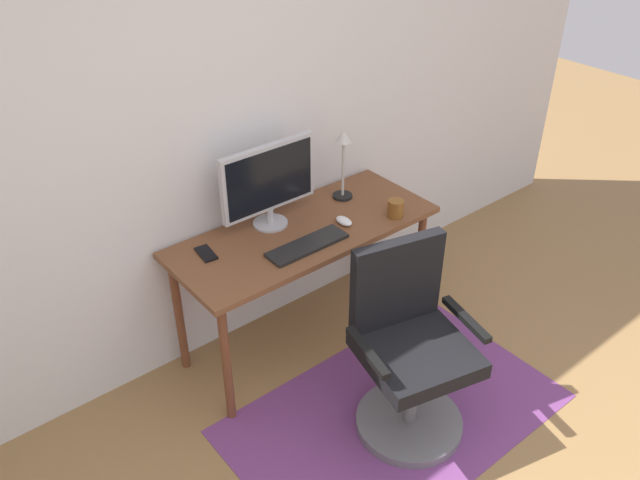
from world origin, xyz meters
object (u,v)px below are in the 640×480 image
desk (305,242)px  desk_lamp (343,156)px  cell_phone (206,253)px  office_chair (409,357)px  computer_mouse (344,221)px  monitor (269,181)px  keyboard (307,245)px  coffee_cup (396,208)px

desk → desk_lamp: size_ratio=3.58×
desk → cell_phone: 0.53m
office_chair → computer_mouse: bearing=88.7°
desk → desk_lamp: desk_lamp is taller
monitor → keyboard: (0.02, -0.28, -0.24)m
monitor → keyboard: monitor is taller
coffee_cup → cell_phone: bearing=161.7°
coffee_cup → office_chair: bearing=-128.0°
desk_lamp → monitor: bearing=177.9°
monitor → keyboard: size_ratio=1.25×
monitor → computer_mouse: monitor is taller
keyboard → cell_phone: bearing=148.6°
keyboard → coffee_cup: coffee_cup is taller
keyboard → coffee_cup: bearing=-6.5°
monitor → desk_lamp: size_ratio=1.37×
coffee_cup → cell_phone: 1.01m
monitor → cell_phone: 0.47m
desk → monitor: 0.38m
coffee_cup → desk_lamp: size_ratio=0.24×
monitor → coffee_cup: monitor is taller
computer_mouse → coffee_cup: (0.26, -0.11, 0.03)m
monitor → computer_mouse: 0.45m
computer_mouse → desk_lamp: size_ratio=0.26×
cell_phone → keyboard: bearing=-24.2°
cell_phone → office_chair: size_ratio=0.15×
coffee_cup → office_chair: office_chair is taller
desk → keyboard: keyboard is taller
monitor → desk: bearing=-53.6°
desk → coffee_cup: bearing=-24.0°
computer_mouse → cell_phone: bearing=163.5°
computer_mouse → office_chair: bearing=-105.2°
cell_phone → monitor: bearing=11.4°
cell_phone → desk_lamp: desk_lamp is taller
coffee_cup → desk_lamp: bearing=104.2°
desk → office_chair: office_chair is taller
office_chair → coffee_cup: bearing=66.0°
computer_mouse → desk_lamp: (0.18, 0.22, 0.23)m
monitor → computer_mouse: (0.30, -0.24, -0.24)m
desk_lamp → office_chair: size_ratio=0.41×
monitor → coffee_cup: size_ratio=5.77×
office_chair → desk: bearing=104.1°
computer_mouse → coffee_cup: coffee_cup is taller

